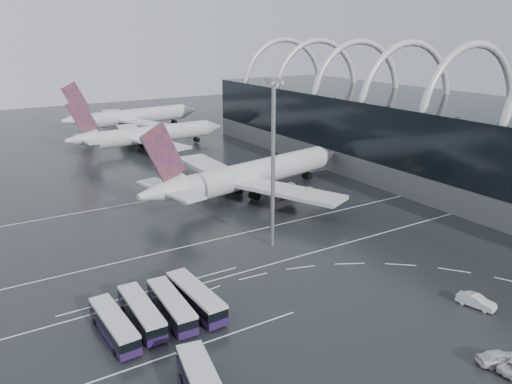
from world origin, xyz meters
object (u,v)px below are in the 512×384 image
gse_cart_belly_a (302,193)px  airliner_main (249,175)px  gse_cart_belly_b (308,191)px  bus_row_near_a (114,325)px  gse_cart_belly_e (272,187)px  bus_row_near_d (196,297)px  van_curve_c (476,301)px  airliner_gate_c (132,117)px  van_curve_b (499,358)px  airliner_gate_b (147,135)px  bus_row_near_c (171,306)px  floodlight_mast (273,144)px  bus_row_near_b (141,312)px

gse_cart_belly_a → airliner_main: bearing=151.0°
airliner_main → gse_cart_belly_b: 14.77m
bus_row_near_a → gse_cart_belly_e: bus_row_near_a is taller
bus_row_near_a → bus_row_near_d: size_ratio=0.93×
van_curve_c → gse_cart_belly_a: size_ratio=2.11×
airliner_gate_c → van_curve_b: bearing=-100.5°
airliner_gate_b → bus_row_near_c: (-32.25, -98.06, -2.95)m
floodlight_mast → gse_cart_belly_b: 36.27m
bus_row_near_a → van_curve_b: 46.22m
bus_row_near_b → gse_cart_belly_e: 61.18m
airliner_gate_c → bus_row_near_b: 139.70m
gse_cart_belly_a → van_curve_b: bearing=-106.3°
bus_row_near_b → airliner_gate_c: bearing=-16.8°
airliner_main → bus_row_near_c: airliner_main is taller
gse_cart_belly_b → bus_row_near_c: bearing=-145.4°
bus_row_near_d → van_curve_b: (24.55, -29.47, -0.89)m
airliner_gate_b → floodlight_mast: 86.88m
airliner_gate_c → van_curve_b: size_ratio=11.00×
gse_cart_belly_e → airliner_gate_b: bearing=100.1°
bus_row_near_a → gse_cart_belly_a: bus_row_near_a is taller
airliner_gate_b → gse_cart_belly_e: 58.91m
gse_cart_belly_b → gse_cart_belly_e: (-5.77, 6.82, -0.01)m
airliner_gate_b → bus_row_near_b: (-36.23, -97.53, -2.97)m
bus_row_near_c → van_curve_b: bus_row_near_c is taller
airliner_main → gse_cart_belly_e: airliner_main is taller
bus_row_near_b → floodlight_mast: floodlight_mast is taller
bus_row_near_b → gse_cart_belly_a: bus_row_near_b is taller
bus_row_near_c → van_curve_b: bearing=-133.6°
van_curve_b → gse_cart_belly_b: van_curve_b is taller
airliner_main → floodlight_mast: size_ratio=2.01×
van_curve_b → gse_cart_belly_e: bearing=11.8°
airliner_main → bus_row_near_d: bearing=-140.5°
bus_row_near_d → floodlight_mast: floodlight_mast is taller
bus_row_near_c → gse_cart_belly_a: 56.75m
bus_row_near_b → van_curve_b: (32.21, -29.81, -0.79)m
airliner_main → van_curve_b: size_ratio=11.71×
gse_cart_belly_b → gse_cart_belly_e: gse_cart_belly_b is taller
airliner_gate_b → van_curve_b: airliner_gate_b is taller
gse_cart_belly_e → airliner_main: bearing=-169.4°
airliner_gate_b → van_curve_c: 118.12m
floodlight_mast → gse_cart_belly_e: bearing=56.8°
airliner_gate_b → floodlight_mast: size_ratio=1.80×
airliner_main → airliner_gate_b: bearing=81.8°
van_curve_c → airliner_gate_b: bearing=76.7°
bus_row_near_b → van_curve_c: (41.17, -20.43, -0.79)m
van_curve_c → gse_cart_belly_e: (5.39, 60.10, -0.19)m
van_curve_b → gse_cart_belly_b: (20.12, 62.66, -0.18)m
bus_row_near_b → bus_row_near_c: 4.01m
floodlight_mast → gse_cart_belly_b: bearing=41.1°
airliner_gate_c → bus_row_near_d: airliner_gate_c is taller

